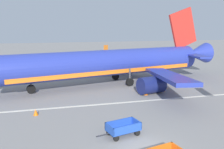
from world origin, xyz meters
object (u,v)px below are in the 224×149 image
(traffic_cone_near_plane, at_px, (146,92))
(airplane, at_px, (113,63))
(baggage_cart_second_in_row, at_px, (123,128))
(traffic_cone_mid_apron, at_px, (36,112))

(traffic_cone_near_plane, bearing_deg, airplane, 110.41)
(baggage_cart_second_in_row, bearing_deg, traffic_cone_mid_apron, 138.19)
(baggage_cart_second_in_row, distance_m, traffic_cone_mid_apron, 9.15)
(airplane, xyz_separation_m, traffic_cone_mid_apron, (-10.28, -10.33, -2.76))
(baggage_cart_second_in_row, height_order, traffic_cone_near_plane, baggage_cart_second_in_row)
(airplane, distance_m, traffic_cone_near_plane, 7.44)
(airplane, distance_m, traffic_cone_mid_apron, 14.83)
(airplane, bearing_deg, traffic_cone_mid_apron, -134.85)
(airplane, relative_size, traffic_cone_near_plane, 50.37)
(airplane, height_order, baggage_cart_second_in_row, airplane)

